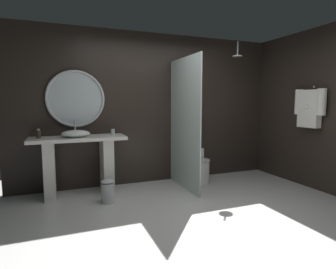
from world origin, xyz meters
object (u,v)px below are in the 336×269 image
(round_wall_mirror, at_px, (76,99))
(toilet, at_px, (198,167))
(rain_shower_head, at_px, (237,55))
(soap_dispenser, at_px, (38,134))
(tumbler_cup, at_px, (113,132))
(hanging_bathrobe, at_px, (310,106))
(waste_bin, at_px, (108,191))
(vessel_sink, at_px, (76,134))

(round_wall_mirror, height_order, toilet, round_wall_mirror)
(rain_shower_head, relative_size, toilet, 0.48)
(soap_dispenser, bearing_deg, tumbler_cup, 1.47)
(rain_shower_head, xyz_separation_m, hanging_bathrobe, (0.74, -0.95, -0.91))
(round_wall_mirror, xyz_separation_m, hanging_bathrobe, (3.51, -1.27, -0.12))
(rain_shower_head, xyz_separation_m, waste_bin, (-2.43, -0.45, -2.09))
(tumbler_cup, distance_m, waste_bin, 0.99)
(vessel_sink, distance_m, hanging_bathrobe, 3.70)
(soap_dispenser, xyz_separation_m, round_wall_mirror, (0.54, 0.22, 0.51))
(soap_dispenser, distance_m, rain_shower_head, 3.56)
(hanging_bathrobe, relative_size, toilet, 1.18)
(tumbler_cup, distance_m, soap_dispenser, 1.08)
(soap_dispenser, height_order, rain_shower_head, rain_shower_head)
(round_wall_mirror, bearing_deg, tumbler_cup, -20.18)
(vessel_sink, xyz_separation_m, tumbler_cup, (0.57, 0.09, -0.01))
(vessel_sink, distance_m, toilet, 2.16)
(round_wall_mirror, bearing_deg, waste_bin, -66.10)
(hanging_bathrobe, height_order, waste_bin, hanging_bathrobe)
(vessel_sink, distance_m, round_wall_mirror, 0.59)
(tumbler_cup, bearing_deg, toilet, -3.74)
(toilet, bearing_deg, soap_dispenser, 178.45)
(tumbler_cup, distance_m, round_wall_mirror, 0.78)
(waste_bin, bearing_deg, toilet, 15.95)
(tumbler_cup, bearing_deg, vessel_sink, -171.39)
(rain_shower_head, bearing_deg, vessel_sink, 179.15)
(vessel_sink, bearing_deg, waste_bin, -52.49)
(hanging_bathrobe, height_order, toilet, hanging_bathrobe)
(tumbler_cup, xyz_separation_m, toilet, (1.48, -0.10, -0.68))
(hanging_bathrobe, bearing_deg, tumbler_cup, 160.10)
(tumbler_cup, relative_size, round_wall_mirror, 0.11)
(vessel_sink, height_order, toilet, vessel_sink)
(tumbler_cup, distance_m, toilet, 1.63)
(round_wall_mirror, xyz_separation_m, waste_bin, (0.34, -0.77, -1.30))
(vessel_sink, xyz_separation_m, toilet, (2.05, -0.01, -0.69))
(toilet, height_order, waste_bin, toilet)
(rain_shower_head, bearing_deg, hanging_bathrobe, -52.01)
(tumbler_cup, distance_m, hanging_bathrobe, 3.19)
(hanging_bathrobe, bearing_deg, toilet, 146.78)
(tumbler_cup, xyz_separation_m, hanging_bathrobe, (2.98, -1.08, 0.41))
(vessel_sink, relative_size, rain_shower_head, 1.52)
(tumbler_cup, bearing_deg, hanging_bathrobe, -19.90)
(hanging_bathrobe, bearing_deg, vessel_sink, 164.38)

